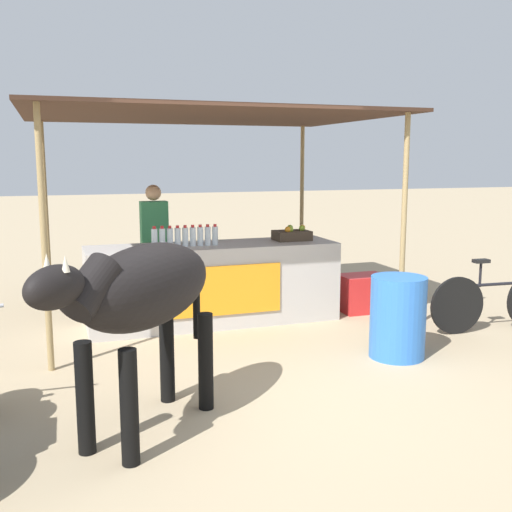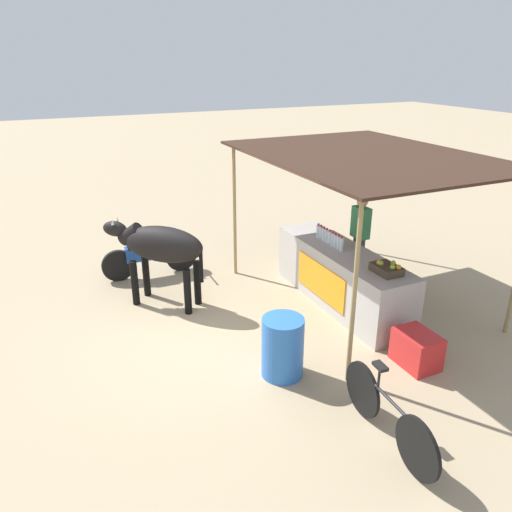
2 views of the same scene
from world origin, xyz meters
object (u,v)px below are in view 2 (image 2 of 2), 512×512
(water_barrel, at_px, (283,347))
(motorcycle_parked, at_px, (151,254))
(cow, at_px, (160,246))
(bicycle_leaning, at_px, (387,415))
(vendor_behind_counter, at_px, (359,239))
(stall_counter, at_px, (341,277))
(fruit_crate, at_px, (387,269))
(cooler_box, at_px, (417,349))

(water_barrel, xyz_separation_m, motorcycle_parked, (-3.88, -0.78, 0.02))
(water_barrel, xyz_separation_m, cow, (-2.65, -0.88, 0.62))
(bicycle_leaning, bearing_deg, water_barrel, -164.04)
(vendor_behind_counter, distance_m, bicycle_leaning, 4.19)
(stall_counter, height_order, bicycle_leaning, stall_counter)
(vendor_behind_counter, bearing_deg, water_barrel, -52.55)
(stall_counter, relative_size, vendor_behind_counter, 1.82)
(fruit_crate, distance_m, motorcycle_parked, 4.46)
(fruit_crate, relative_size, water_barrel, 0.53)
(stall_counter, distance_m, fruit_crate, 1.18)
(fruit_crate, xyz_separation_m, bicycle_leaning, (1.94, -1.45, -0.68))
(fruit_crate, bearing_deg, cooler_box, -9.07)
(motorcycle_parked, bearing_deg, stall_counter, 46.66)
(vendor_behind_counter, xyz_separation_m, bicycle_leaning, (3.56, -2.15, -0.50))
(cow, bearing_deg, cooler_box, 39.23)
(fruit_crate, distance_m, cooler_box, 1.24)
(bicycle_leaning, bearing_deg, cooler_box, 127.54)
(water_barrel, relative_size, motorcycle_parked, 0.46)
(cooler_box, relative_size, bicycle_leaning, 0.36)
(water_barrel, relative_size, bicycle_leaning, 0.50)
(water_barrel, height_order, cow, cow)
(bicycle_leaning, bearing_deg, stall_counter, 154.90)
(water_barrel, height_order, bicycle_leaning, bicycle_leaning)
(water_barrel, bearing_deg, bicycle_leaning, 15.96)
(cow, height_order, motorcycle_parked, cow)
(vendor_behind_counter, height_order, cooler_box, vendor_behind_counter)
(vendor_behind_counter, relative_size, cow, 1.06)
(fruit_crate, xyz_separation_m, cooler_box, (0.94, -0.15, -0.79))
(fruit_crate, bearing_deg, water_barrel, -78.98)
(bicycle_leaning, bearing_deg, cow, -162.49)
(fruit_crate, xyz_separation_m, water_barrel, (0.37, -1.90, -0.62))
(cooler_box, xyz_separation_m, cow, (-3.22, -2.63, 0.79))
(fruit_crate, height_order, cooler_box, fruit_crate)
(cow, relative_size, bicycle_leaning, 0.94)
(water_barrel, bearing_deg, cooler_box, 71.85)
(cooler_box, bearing_deg, bicycle_leaning, -52.46)
(stall_counter, distance_m, water_barrel, 2.32)
(cooler_box, height_order, motorcycle_parked, motorcycle_parked)
(motorcycle_parked, bearing_deg, cooler_box, 29.55)
(vendor_behind_counter, bearing_deg, cow, -100.72)
(cow, bearing_deg, bicycle_leaning, 17.51)
(water_barrel, height_order, motorcycle_parked, motorcycle_parked)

